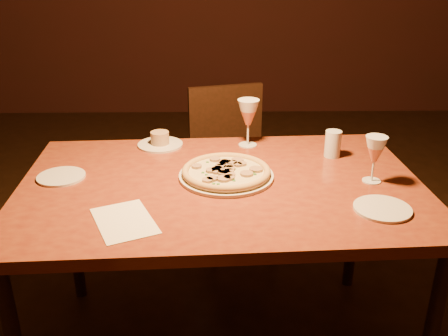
{
  "coord_description": "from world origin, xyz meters",
  "views": [
    {
      "loc": [
        0.25,
        -1.55,
        1.56
      ],
      "look_at": [
        0.29,
        0.15,
        0.82
      ],
      "focal_mm": 40.0,
      "sensor_mm": 36.0,
      "label": 1
    }
  ],
  "objects": [
    {
      "name": "dining_table",
      "position": [
        0.27,
        0.1,
        0.72
      ],
      "size": [
        1.51,
        1.01,
        0.78
      ],
      "rotation": [
        0.0,
        0.0,
        0.05
      ],
      "color": "brown",
      "rests_on": "floor"
    },
    {
      "name": "chair_far",
      "position": [
        0.35,
        1.02,
        0.5
      ],
      "size": [
        0.52,
        0.52,
        0.88
      ],
      "rotation": [
        0.0,
        0.0,
        0.25
      ],
      "color": "black",
      "rests_on": "floor"
    },
    {
      "name": "pizza_plate",
      "position": [
        0.29,
        0.14,
        0.81
      ],
      "size": [
        0.35,
        0.35,
        0.04
      ],
      "color": "silver",
      "rests_on": "dining_table"
    },
    {
      "name": "ramekin_saucer",
      "position": [
        0.01,
        0.47,
        0.8
      ],
      "size": [
        0.19,
        0.19,
        0.06
      ],
      "color": "silver",
      "rests_on": "dining_table"
    },
    {
      "name": "wine_glass_far",
      "position": [
        0.39,
        0.47,
        0.89
      ],
      "size": [
        0.09,
        0.09,
        0.2
      ],
      "primitive_type": null,
      "color": "#C77353",
      "rests_on": "dining_table"
    },
    {
      "name": "wine_glass_right",
      "position": [
        0.83,
        0.09,
        0.87
      ],
      "size": [
        0.08,
        0.08,
        0.17
      ],
      "primitive_type": null,
      "color": "#C77353",
      "rests_on": "dining_table"
    },
    {
      "name": "water_tumbler",
      "position": [
        0.73,
        0.34,
        0.84
      ],
      "size": [
        0.07,
        0.07,
        0.11
      ],
      "primitive_type": "cylinder",
      "color": "silver",
      "rests_on": "dining_table"
    },
    {
      "name": "side_plate_left",
      "position": [
        -0.32,
        0.15,
        0.79
      ],
      "size": [
        0.18,
        0.18,
        0.01
      ],
      "primitive_type": "cylinder",
      "color": "silver",
      "rests_on": "dining_table"
    },
    {
      "name": "side_plate_near",
      "position": [
        0.8,
        -0.13,
        0.79
      ],
      "size": [
        0.19,
        0.19,
        0.01
      ],
      "primitive_type": "cylinder",
      "color": "silver",
      "rests_on": "dining_table"
    },
    {
      "name": "menu_card",
      "position": [
        -0.03,
        -0.18,
        0.79
      ],
      "size": [
        0.25,
        0.29,
        0.0
      ],
      "primitive_type": "cube",
      "rotation": [
        0.0,
        0.0,
        0.42
      ],
      "color": "silver",
      "rests_on": "dining_table"
    }
  ]
}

